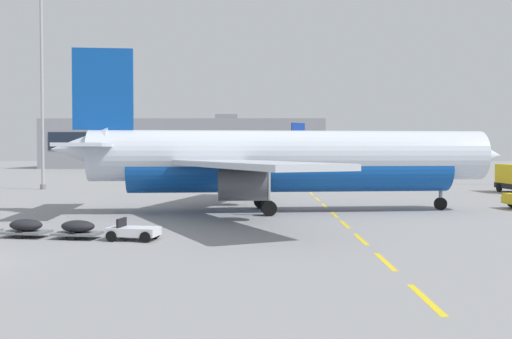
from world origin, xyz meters
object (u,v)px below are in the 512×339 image
(airliner_mid_left, at_px, (257,157))
(baggage_train, at_px, (52,228))
(airliner_foreground, at_px, (283,160))
(apron_light_mast_near, at_px, (42,59))

(airliner_mid_left, relative_size, baggage_train, 2.21)
(airliner_foreground, xyz_separation_m, baggage_train, (-12.75, -13.73, -3.42))
(baggage_train, bearing_deg, apron_light_mast_near, 111.38)
(airliner_foreground, distance_m, airliner_mid_left, 71.05)
(airliner_foreground, height_order, baggage_train, airliner_foreground)
(airliner_foreground, xyz_separation_m, airliner_mid_left, (-2.97, 70.98, -0.56))
(airliner_foreground, bearing_deg, apron_light_mast_near, 137.70)
(baggage_train, bearing_deg, airliner_mid_left, 83.41)
(airliner_mid_left, bearing_deg, apron_light_mast_near, -119.05)
(airliner_foreground, bearing_deg, airliner_mid_left, 92.39)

